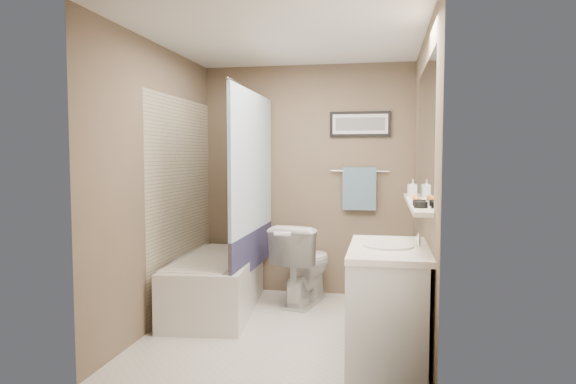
% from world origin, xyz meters
% --- Properties ---
extents(ground, '(2.50, 2.50, 0.00)m').
position_xyz_m(ground, '(0.00, 0.00, 0.00)').
color(ground, silver).
rests_on(ground, ground).
extents(ceiling, '(2.20, 2.50, 0.04)m').
position_xyz_m(ceiling, '(0.00, 0.00, 2.38)').
color(ceiling, white).
rests_on(ceiling, wall_back).
extents(wall_back, '(2.20, 0.04, 2.40)m').
position_xyz_m(wall_back, '(0.00, 1.23, 1.20)').
color(wall_back, brown).
rests_on(wall_back, ground).
extents(wall_front, '(2.20, 0.04, 2.40)m').
position_xyz_m(wall_front, '(0.00, -1.23, 1.20)').
color(wall_front, brown).
rests_on(wall_front, ground).
extents(wall_left, '(0.04, 2.50, 2.40)m').
position_xyz_m(wall_left, '(-1.08, 0.00, 1.20)').
color(wall_left, brown).
rests_on(wall_left, ground).
extents(wall_right, '(0.04, 2.50, 2.40)m').
position_xyz_m(wall_right, '(1.08, 0.00, 1.20)').
color(wall_right, brown).
rests_on(wall_right, ground).
extents(tile_surround, '(0.02, 1.55, 2.00)m').
position_xyz_m(tile_surround, '(-1.09, 0.50, 1.00)').
color(tile_surround, '#BEAF90').
rests_on(tile_surround, wall_left).
extents(curtain_rod, '(0.02, 1.55, 0.02)m').
position_xyz_m(curtain_rod, '(-0.40, 0.50, 2.05)').
color(curtain_rod, silver).
rests_on(curtain_rod, wall_left).
extents(curtain_upper, '(0.03, 1.45, 1.28)m').
position_xyz_m(curtain_upper, '(-0.40, 0.50, 1.40)').
color(curtain_upper, white).
rests_on(curtain_upper, curtain_rod).
extents(curtain_lower, '(0.03, 1.45, 0.36)m').
position_xyz_m(curtain_lower, '(-0.40, 0.50, 0.58)').
color(curtain_lower, '#292749').
rests_on(curtain_lower, curtain_rod).
extents(mirror, '(0.02, 1.60, 1.00)m').
position_xyz_m(mirror, '(1.09, -0.15, 1.62)').
color(mirror, silver).
rests_on(mirror, wall_right).
extents(shelf, '(0.12, 1.60, 0.03)m').
position_xyz_m(shelf, '(1.04, -0.15, 1.10)').
color(shelf, silver).
rests_on(shelf, wall_right).
extents(towel_bar, '(0.60, 0.02, 0.02)m').
position_xyz_m(towel_bar, '(0.55, 1.22, 1.30)').
color(towel_bar, silver).
rests_on(towel_bar, wall_back).
extents(towel, '(0.34, 0.05, 0.44)m').
position_xyz_m(towel, '(0.55, 1.20, 1.12)').
color(towel, '#80A6BA').
rests_on(towel, towel_bar).
extents(art_frame, '(0.62, 0.02, 0.26)m').
position_xyz_m(art_frame, '(0.55, 1.23, 1.78)').
color(art_frame, black).
rests_on(art_frame, wall_back).
extents(art_mat, '(0.56, 0.00, 0.20)m').
position_xyz_m(art_mat, '(0.55, 1.22, 1.78)').
color(art_mat, white).
rests_on(art_mat, art_frame).
extents(art_image, '(0.50, 0.00, 0.13)m').
position_xyz_m(art_image, '(0.55, 1.22, 1.78)').
color(art_image, '#595959').
rests_on(art_image, art_mat).
extents(door, '(0.80, 0.02, 2.00)m').
position_xyz_m(door, '(0.55, -1.24, 1.00)').
color(door, silver).
rests_on(door, wall_front).
extents(door_handle, '(0.10, 0.02, 0.02)m').
position_xyz_m(door_handle, '(0.22, -1.19, 1.00)').
color(door_handle, silver).
rests_on(door_handle, door).
extents(bathtub, '(0.85, 1.56, 0.50)m').
position_xyz_m(bathtub, '(-0.75, 0.46, 0.25)').
color(bathtub, silver).
rests_on(bathtub, ground).
extents(tub_rim, '(0.56, 1.36, 0.02)m').
position_xyz_m(tub_rim, '(-0.75, 0.46, 0.50)').
color(tub_rim, white).
rests_on(tub_rim, bathtub).
extents(toilet, '(0.60, 0.86, 0.80)m').
position_xyz_m(toilet, '(0.03, 0.85, 0.40)').
color(toilet, silver).
rests_on(toilet, ground).
extents(vanity, '(0.56, 0.93, 0.80)m').
position_xyz_m(vanity, '(0.85, -0.59, 0.40)').
color(vanity, white).
rests_on(vanity, ground).
extents(countertop, '(0.54, 0.96, 0.04)m').
position_xyz_m(countertop, '(0.84, -0.59, 0.82)').
color(countertop, white).
rests_on(countertop, vanity).
extents(sink_basin, '(0.34, 0.34, 0.01)m').
position_xyz_m(sink_basin, '(0.83, -0.59, 0.85)').
color(sink_basin, silver).
rests_on(sink_basin, countertop).
extents(faucet_spout, '(0.02, 0.02, 0.10)m').
position_xyz_m(faucet_spout, '(1.03, -0.59, 0.89)').
color(faucet_spout, white).
rests_on(faucet_spout, countertop).
extents(faucet_knob, '(0.05, 0.05, 0.05)m').
position_xyz_m(faucet_knob, '(1.03, -0.49, 0.87)').
color(faucet_knob, white).
rests_on(faucet_knob, countertop).
extents(candle_bowl_near, '(0.09, 0.09, 0.04)m').
position_xyz_m(candle_bowl_near, '(1.04, -0.66, 1.14)').
color(candle_bowl_near, black).
rests_on(candle_bowl_near, shelf).
extents(candle_bowl_far, '(0.09, 0.09, 0.04)m').
position_xyz_m(candle_bowl_far, '(1.04, -0.51, 1.14)').
color(candle_bowl_far, black).
rests_on(candle_bowl_far, shelf).
extents(hair_brush_front, '(0.06, 0.22, 0.04)m').
position_xyz_m(hair_brush_front, '(1.04, -0.24, 1.14)').
color(hair_brush_front, orange).
rests_on(hair_brush_front, shelf).
extents(hair_brush_back, '(0.04, 0.22, 0.04)m').
position_xyz_m(hair_brush_back, '(1.04, -0.14, 1.14)').
color(hair_brush_back, '#C75F1C').
rests_on(hair_brush_back, shelf).
extents(pink_comb, '(0.04, 0.16, 0.01)m').
position_xyz_m(pink_comb, '(1.04, 0.05, 1.12)').
color(pink_comb, '#CD7D9C').
rests_on(pink_comb, shelf).
extents(glass_jar, '(0.08, 0.08, 0.10)m').
position_xyz_m(glass_jar, '(1.04, 0.40, 1.17)').
color(glass_jar, silver).
rests_on(glass_jar, shelf).
extents(soap_bottle, '(0.07, 0.07, 0.14)m').
position_xyz_m(soap_bottle, '(1.04, 0.29, 1.19)').
color(soap_bottle, '#999999').
rests_on(soap_bottle, shelf).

